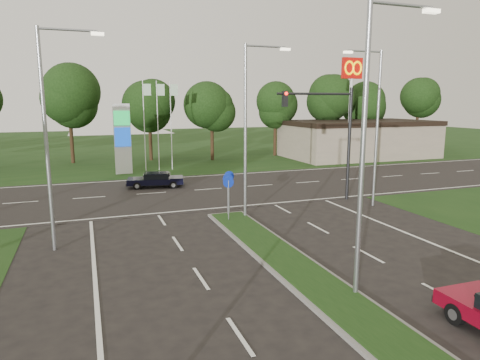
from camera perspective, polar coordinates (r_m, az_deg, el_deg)
name	(u,v)px	position (r m, az deg, el deg)	size (l,w,h in m)	color
verge_far	(140,147)	(60.48, -13.22, 4.25)	(160.00, 50.00, 0.02)	#173210
cross_road	(194,190)	(30.23, -6.09, -1.39)	(160.00, 12.00, 0.02)	black
median_kerb	(374,329)	(12.75, 17.42, -18.46)	(2.00, 26.00, 0.12)	slate
commercial_building	(358,139)	(50.21, 15.51, 5.25)	(16.00, 9.00, 4.00)	gray
streetlight_median_near	(369,137)	(13.47, 16.82, 5.53)	(2.53, 0.22, 9.00)	gray
streetlight_median_far	(249,122)	(22.28, 1.20, 7.68)	(2.53, 0.22, 9.00)	gray
streetlight_left_far	(51,128)	(18.83, -23.94, 6.32)	(2.53, 0.22, 9.00)	gray
streetlight_right_far	(375,120)	(26.13, 17.51, 7.60)	(2.53, 0.22, 9.00)	gray
traffic_signal	(332,126)	(26.87, 12.12, 7.00)	(5.10, 0.42, 7.00)	black
median_signs	(228,186)	(22.72, -1.55, -0.82)	(1.16, 1.76, 2.38)	gray
gas_pylon	(125,137)	(38.06, -15.08, 5.58)	(5.80, 1.26, 8.00)	silver
mcdonalds_sign	(352,83)	(44.49, 14.65, 12.41)	(2.20, 0.47, 10.40)	silver
treeline_far	(156,95)	(45.26, -11.10, 11.05)	(6.00, 6.00, 9.90)	black
navy_sedan	(156,180)	(31.61, -11.17, 0.06)	(4.19, 2.34, 1.09)	black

